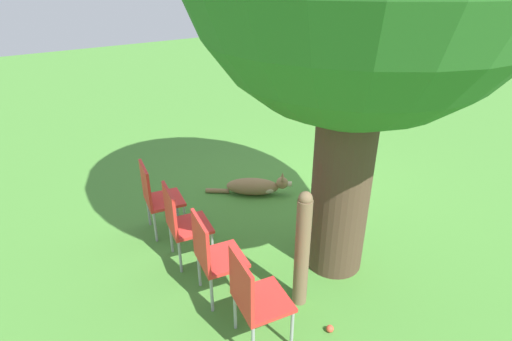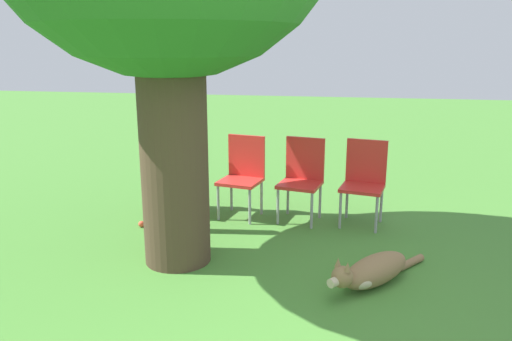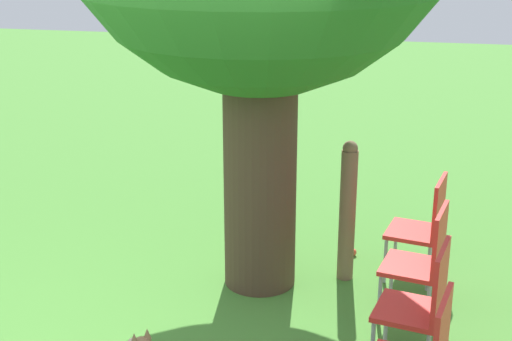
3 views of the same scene
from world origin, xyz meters
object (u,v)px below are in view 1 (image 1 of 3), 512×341
(red_chair_1, at_px, (181,221))
(dog, at_px, (256,186))
(red_chair_2, at_px, (213,253))
(red_chair_3, at_px, (253,295))
(fence_post, at_px, (302,250))
(red_chair_0, at_px, (156,195))
(tennis_ball, at_px, (330,329))

(red_chair_1, bearing_deg, dog, 36.33)
(red_chair_2, distance_m, red_chair_3, 0.67)
(red_chair_1, xyz_separation_m, red_chair_3, (0.02, 1.35, 0.00))
(fence_post, distance_m, red_chair_0, 2.00)
(red_chair_1, distance_m, red_chair_2, 0.67)
(fence_post, bearing_deg, red_chair_2, -41.56)
(red_chair_2, bearing_deg, dog, 53.40)
(fence_post, height_order, tennis_ball, fence_post)
(red_chair_3, bearing_deg, red_chair_2, 100.17)
(red_chair_0, xyz_separation_m, red_chair_3, (0.03, 2.02, 0.00))
(red_chair_0, bearing_deg, dog, 12.60)
(fence_post, xyz_separation_m, red_chair_0, (0.61, -1.90, -0.10))
(dog, height_order, red_chair_0, red_chair_0)
(red_chair_1, height_order, tennis_ball, red_chair_1)
(red_chair_2, relative_size, red_chair_3, 1.00)
(red_chair_2, xyz_separation_m, tennis_ball, (-0.60, 1.00, -0.48))
(red_chair_2, relative_size, tennis_ball, 13.45)
(fence_post, relative_size, red_chair_1, 1.34)
(dog, relative_size, red_chair_2, 1.10)
(dog, relative_size, red_chair_1, 1.10)
(dog, bearing_deg, tennis_ball, -71.58)
(tennis_ball, bearing_deg, fence_post, -93.76)
(red_chair_2, height_order, red_chair_3, same)
(fence_post, relative_size, red_chair_3, 1.34)
(red_chair_0, xyz_separation_m, tennis_ball, (-0.58, 2.34, -0.48))
(red_chair_3, distance_m, tennis_ball, 0.84)
(red_chair_1, relative_size, red_chair_2, 1.00)
(dog, relative_size, red_chair_0, 1.10)
(fence_post, bearing_deg, red_chair_0, -72.31)
(dog, bearing_deg, red_chair_2, -98.01)
(red_chair_3, bearing_deg, red_chair_0, 100.17)
(fence_post, distance_m, red_chair_1, 1.38)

